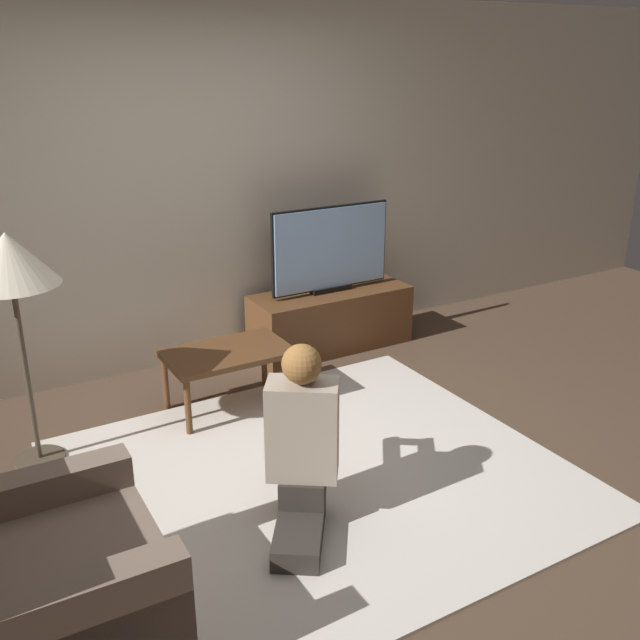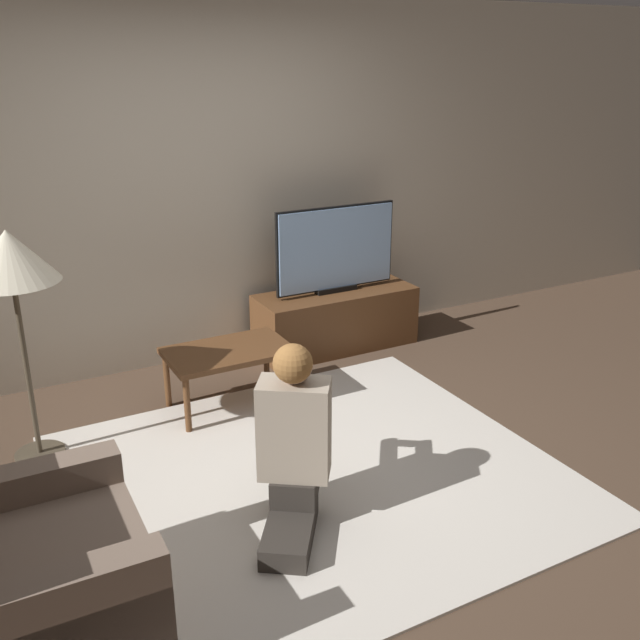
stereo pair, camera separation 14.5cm
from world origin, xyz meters
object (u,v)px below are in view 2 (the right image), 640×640
object	(u,v)px
armchair	(33,585)
coffee_table	(228,356)
floor_lamp	(10,265)
tv	(336,249)
person_kneeling	(294,440)

from	to	relation	value
armchair	coffee_table	bearing A→B (deg)	-41.33
floor_lamp	coffee_table	bearing A→B (deg)	2.72
armchair	tv	bearing A→B (deg)	-49.03
armchair	person_kneeling	xyz separation A→B (m)	(1.23, 0.24, 0.17)
tv	armchair	bearing A→B (deg)	-139.89
tv	coffee_table	size ratio (longest dim) A/B	1.25
person_kneeling	armchair	bearing A→B (deg)	45.58
tv	armchair	xyz separation A→B (m)	(-2.52, -2.13, -0.51)
floor_lamp	person_kneeling	world-z (taller)	floor_lamp
person_kneeling	floor_lamp	bearing A→B (deg)	-16.19
tv	coffee_table	bearing A→B (deg)	-152.80
coffee_table	floor_lamp	bearing A→B (deg)	-177.28
coffee_table	person_kneeling	bearing A→B (deg)	-97.72
coffee_table	armchair	bearing A→B (deg)	-132.18
armchair	floor_lamp	bearing A→B (deg)	-6.85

